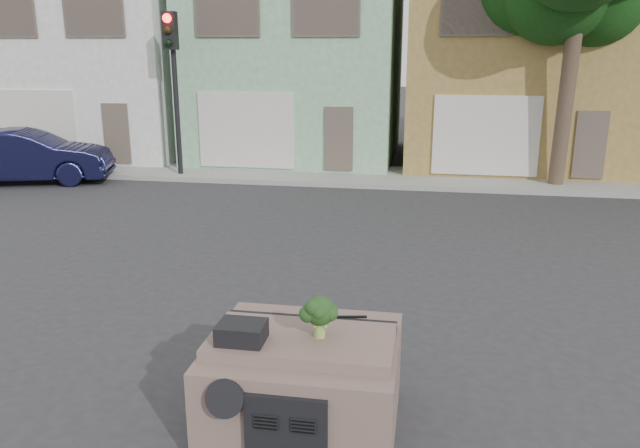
# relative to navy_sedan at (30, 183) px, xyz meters

# --- Properties ---
(ground_plane) EXTENTS (120.00, 120.00, 0.00)m
(ground_plane) POSITION_rel_navy_sedan_xyz_m (10.83, -8.13, 0.00)
(ground_plane) COLOR #303033
(ground_plane) RESTS_ON ground
(sidewalk) EXTENTS (40.00, 3.00, 0.15)m
(sidewalk) POSITION_rel_navy_sedan_xyz_m (10.83, 2.37, 0.07)
(sidewalk) COLOR gray
(sidewalk) RESTS_ON ground
(townhouse_white) EXTENTS (7.20, 8.20, 7.55)m
(townhouse_white) POSITION_rel_navy_sedan_xyz_m (-0.17, 6.37, 3.77)
(townhouse_white) COLOR silver
(townhouse_white) RESTS_ON ground
(townhouse_mint) EXTENTS (7.20, 8.20, 7.55)m
(townhouse_mint) POSITION_rel_navy_sedan_xyz_m (7.33, 6.37, 3.77)
(townhouse_mint) COLOR #8ABD94
(townhouse_mint) RESTS_ON ground
(townhouse_tan) EXTENTS (7.20, 8.20, 7.55)m
(townhouse_tan) POSITION_rel_navy_sedan_xyz_m (14.83, 6.37, 3.77)
(townhouse_tan) COLOR olive
(townhouse_tan) RESTS_ON ground
(navy_sedan) EXTENTS (5.22, 3.10, 1.62)m
(navy_sedan) POSITION_rel_navy_sedan_xyz_m (0.00, 0.00, 0.00)
(navy_sedan) COLOR #121233
(navy_sedan) RESTS_ON ground
(traffic_signal) EXTENTS (0.40, 0.40, 5.10)m
(traffic_signal) POSITION_rel_navy_sedan_xyz_m (4.33, 1.37, 2.55)
(traffic_signal) COLOR black
(traffic_signal) RESTS_ON ground
(tree_near) EXTENTS (4.40, 4.00, 8.50)m
(tree_near) POSITION_rel_navy_sedan_xyz_m (15.83, 1.67, 4.25)
(tree_near) COLOR #123A10
(tree_near) RESTS_ON ground
(car_dashboard) EXTENTS (2.00, 1.80, 1.12)m
(car_dashboard) POSITION_rel_navy_sedan_xyz_m (10.83, -11.13, 0.56)
(car_dashboard) COLOR #745B52
(car_dashboard) RESTS_ON ground
(instrument_hump) EXTENTS (0.48, 0.38, 0.20)m
(instrument_hump) POSITION_rel_navy_sedan_xyz_m (10.25, -11.48, 1.22)
(instrument_hump) COLOR black
(instrument_hump) RESTS_ON car_dashboard
(wiper_arm) EXTENTS (0.69, 0.15, 0.02)m
(wiper_arm) POSITION_rel_navy_sedan_xyz_m (11.11, -10.75, 1.13)
(wiper_arm) COLOR black
(wiper_arm) RESTS_ON car_dashboard
(broccoli) EXTENTS (0.48, 0.48, 0.46)m
(broccoli) POSITION_rel_navy_sedan_xyz_m (11.02, -11.25, 1.35)
(broccoli) COLOR #1B3514
(broccoli) RESTS_ON car_dashboard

